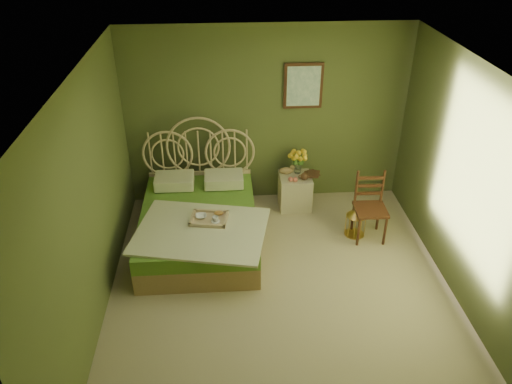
{
  "coord_description": "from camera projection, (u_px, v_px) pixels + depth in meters",
  "views": [
    {
      "loc": [
        -0.61,
        -4.34,
        4.01
      ],
      "look_at": [
        -0.23,
        1.0,
        0.81
      ],
      "focal_mm": 35.0,
      "sensor_mm": 36.0,
      "label": 1
    }
  ],
  "objects": [
    {
      "name": "bed",
      "position": [
        199.0,
        222.0,
        6.57
      ],
      "size": [
        1.76,
        2.22,
        1.38
      ],
      "color": "#A88354",
      "rests_on": "floor"
    },
    {
      "name": "wall_right",
      "position": [
        473.0,
        193.0,
        5.26
      ],
      "size": [
        0.0,
        4.5,
        4.5
      ],
      "primitive_type": "plane",
      "rotation": [
        1.57,
        0.0,
        -1.57
      ],
      "color": "#4D572D",
      "rests_on": "floor"
    },
    {
      "name": "floor",
      "position": [
        282.0,
        295.0,
        5.81
      ],
      "size": [
        4.5,
        4.5,
        0.0
      ],
      "primitive_type": "plane",
      "color": "tan",
      "rests_on": "ground"
    },
    {
      "name": "wall_left",
      "position": [
        88.0,
        207.0,
        5.02
      ],
      "size": [
        0.0,
        4.5,
        4.5
      ],
      "primitive_type": "plane",
      "rotation": [
        1.57,
        0.0,
        1.57
      ],
      "color": "#4D572D",
      "rests_on": "floor"
    },
    {
      "name": "wall_art",
      "position": [
        303.0,
        86.0,
        6.85
      ],
      "size": [
        0.54,
        0.04,
        0.64
      ],
      "color": "#3C1E10",
      "rests_on": "wall_back"
    },
    {
      "name": "ceiling",
      "position": [
        290.0,
        77.0,
        4.48
      ],
      "size": [
        4.5,
        4.5,
        0.0
      ],
      "primitive_type": "plane",
      "rotation": [
        3.14,
        0.0,
        0.0
      ],
      "color": "silver",
      "rests_on": "wall_back"
    },
    {
      "name": "nightstand",
      "position": [
        295.0,
        185.0,
        7.31
      ],
      "size": [
        0.46,
        0.47,
        0.93
      ],
      "color": "#C2B59E",
      "rests_on": "floor"
    },
    {
      "name": "coffee_cup",
      "position": [
        215.0,
        219.0,
        6.15
      ],
      "size": [
        0.1,
        0.1,
        0.07
      ],
      "primitive_type": "imported",
      "rotation": [
        0.0,
        0.0,
        0.27
      ],
      "color": "white",
      "rests_on": "bed"
    },
    {
      "name": "birdcage",
      "position": [
        356.0,
        222.0,
        6.75
      ],
      "size": [
        0.27,
        0.27,
        0.41
      ],
      "rotation": [
        0.0,
        0.0,
        0.29
      ],
      "color": "gold",
      "rests_on": "floor"
    },
    {
      "name": "book_lower",
      "position": [
        308.0,
        175.0,
        7.24
      ],
      "size": [
        0.22,
        0.25,
        0.02
      ],
      "primitive_type": "imported",
      "rotation": [
        0.0,
        0.0,
        0.35
      ],
      "color": "#381E0F",
      "rests_on": "nightstand"
    },
    {
      "name": "book_upper",
      "position": [
        308.0,
        173.0,
        7.23
      ],
      "size": [
        0.23,
        0.27,
        0.02
      ],
      "primitive_type": "imported",
      "rotation": [
        0.0,
        0.0,
        -0.3
      ],
      "color": "#472819",
      "rests_on": "nightstand"
    },
    {
      "name": "cereal_bowl",
      "position": [
        201.0,
        216.0,
        6.24
      ],
      "size": [
        0.15,
        0.15,
        0.03
      ],
      "primitive_type": "imported",
      "rotation": [
        0.0,
        0.0,
        0.05
      ],
      "color": "white",
      "rests_on": "bed"
    },
    {
      "name": "chair",
      "position": [
        370.0,
        202.0,
        6.6
      ],
      "size": [
        0.42,
        0.42,
        0.93
      ],
      "rotation": [
        0.0,
        0.0,
        -0.02
      ],
      "color": "#3C1E10",
      "rests_on": "floor"
    },
    {
      "name": "wall_back",
      "position": [
        266.0,
        117.0,
        7.07
      ],
      "size": [
        4.0,
        0.0,
        4.0
      ],
      "primitive_type": "plane",
      "rotation": [
        1.57,
        0.0,
        0.0
      ],
      "color": "#4D572D",
      "rests_on": "floor"
    }
  ]
}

